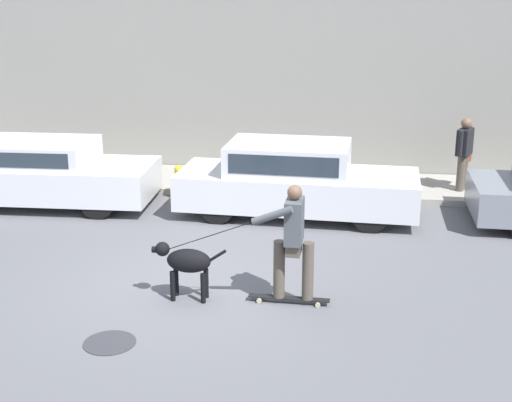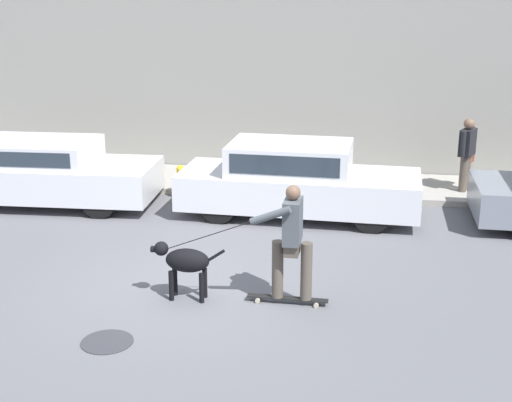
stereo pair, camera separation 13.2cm
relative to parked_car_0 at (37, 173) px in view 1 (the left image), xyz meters
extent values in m
plane|color=slate|center=(3.98, -3.51, -0.65)|extent=(36.00, 36.00, 0.00)
cube|color=gray|center=(3.98, 3.21, 1.58)|extent=(32.00, 0.30, 4.45)
cube|color=#A39E93|center=(3.98, 2.01, -0.59)|extent=(30.00, 2.08, 0.13)
cylinder|color=black|center=(1.43, 0.82, -0.32)|extent=(0.68, 0.22, 0.67)
cylinder|color=black|center=(1.49, -0.71, -0.32)|extent=(0.68, 0.22, 0.67)
cube|color=silver|center=(0.04, 0.00, -0.12)|extent=(4.64, 1.94, 0.65)
cube|color=silver|center=(-0.14, 0.00, 0.43)|extent=(2.57, 1.68, 0.45)
cube|color=#28333D|center=(-0.11, -0.80, 0.45)|extent=(2.21, 0.09, 0.29)
cylinder|color=black|center=(6.63, 0.67, -0.32)|extent=(0.67, 0.23, 0.66)
cylinder|color=black|center=(6.57, -0.78, -0.32)|extent=(0.67, 0.23, 0.66)
cylinder|color=black|center=(3.84, 0.78, -0.32)|extent=(0.67, 0.23, 0.66)
cylinder|color=black|center=(3.78, -0.67, -0.32)|extent=(0.67, 0.23, 0.66)
cube|color=silver|center=(5.21, 0.00, -0.13)|extent=(4.57, 1.87, 0.65)
cube|color=silver|center=(5.03, 0.01, 0.48)|extent=(2.32, 1.61, 0.56)
cube|color=#28333D|center=(5.00, -0.75, 0.51)|extent=(1.99, 0.09, 0.36)
cylinder|color=black|center=(9.27, 0.80, -0.33)|extent=(0.63, 0.21, 0.63)
cylinder|color=black|center=(3.81, -4.10, -0.43)|extent=(0.07, 0.07, 0.43)
cylinder|color=black|center=(3.82, -3.91, -0.43)|extent=(0.07, 0.07, 0.43)
cylinder|color=black|center=(4.25, -4.11, -0.43)|extent=(0.07, 0.07, 0.43)
cylinder|color=black|center=(4.25, -3.93, -0.43)|extent=(0.07, 0.07, 0.43)
ellipsoid|color=black|center=(4.03, -4.01, -0.07)|extent=(0.63, 0.35, 0.33)
sphere|color=black|center=(3.66, -4.00, 0.08)|extent=(0.20, 0.20, 0.20)
cylinder|color=black|center=(3.57, -4.00, 0.06)|extent=(0.11, 0.09, 0.09)
cylinder|color=black|center=(4.44, -4.02, 0.03)|extent=(0.25, 0.05, 0.19)
cylinder|color=beige|center=(5.02, -4.02, -0.61)|extent=(0.07, 0.03, 0.07)
cylinder|color=beige|center=(5.02, -3.87, -0.61)|extent=(0.07, 0.03, 0.07)
cylinder|color=beige|center=(5.83, -4.04, -0.61)|extent=(0.07, 0.03, 0.07)
cylinder|color=beige|center=(5.84, -3.89, -0.61)|extent=(0.07, 0.03, 0.07)
cube|color=black|center=(5.43, -3.95, -0.57)|extent=(1.14, 0.15, 0.02)
cylinder|color=brown|center=(5.29, -3.95, -0.15)|extent=(0.16, 0.16, 0.82)
cylinder|color=brown|center=(5.68, -3.96, -0.15)|extent=(0.16, 0.16, 0.82)
cube|color=brown|center=(5.48, -3.96, 0.17)|extent=(0.20, 0.36, 0.16)
cube|color=#4C5156|center=(5.48, -3.96, 0.56)|extent=(0.24, 0.46, 0.60)
sphere|color=brown|center=(5.48, -3.96, 0.96)|extent=(0.20, 0.20, 0.20)
cylinder|color=#4C5156|center=(5.49, -3.68, 0.52)|extent=(0.10, 0.10, 0.57)
cylinder|color=#4C5156|center=(5.21, -4.20, 0.70)|extent=(0.57, 0.17, 0.31)
cylinder|color=black|center=(4.31, -4.08, 0.32)|extent=(1.30, 0.18, 0.55)
cylinder|color=brown|center=(8.52, 1.88, -0.15)|extent=(0.16, 0.16, 0.75)
cylinder|color=brown|center=(8.45, 1.72, -0.15)|extent=(0.16, 0.16, 0.75)
cube|color=black|center=(8.48, 1.80, 0.50)|extent=(0.40, 0.51, 0.55)
cylinder|color=black|center=(8.60, 2.05, 0.51)|extent=(0.10, 0.10, 0.52)
cylinder|color=black|center=(8.37, 1.55, 0.51)|extent=(0.10, 0.10, 0.52)
sphere|color=brown|center=(8.48, 1.80, 0.88)|extent=(0.22, 0.22, 0.22)
cube|color=brown|center=(8.60, 2.05, 0.14)|extent=(0.20, 0.27, 0.23)
cylinder|color=#38383D|center=(3.35, -5.42, -0.64)|extent=(0.65, 0.65, 0.01)
cylinder|color=gold|center=(2.72, 0.72, -0.35)|extent=(0.17, 0.17, 0.59)
sphere|color=gold|center=(2.72, 0.72, -0.02)|extent=(0.18, 0.18, 0.18)
camera|label=1|loc=(6.24, -12.98, 3.59)|focal=50.00mm
camera|label=2|loc=(6.37, -12.96, 3.59)|focal=50.00mm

